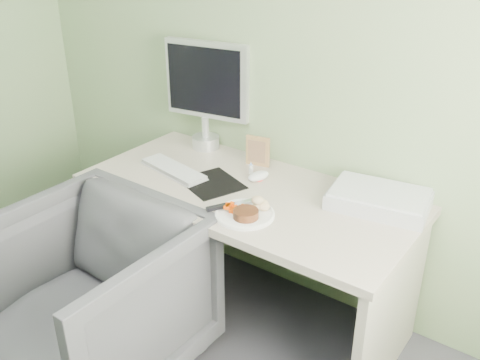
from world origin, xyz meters
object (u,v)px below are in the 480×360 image
Objects in this scene: plate at (245,214)px; desk_chair at (92,297)px; desk at (246,223)px; scanner at (379,200)px; monitor at (207,89)px.

plate is 0.77m from desk_chair.
desk_chair reaches higher than desk.
desk is 3.74× the size of scanner.
desk_chair is (-0.48, -0.49, -0.35)m from plate.
scanner is 1.34m from desk_chair.
monitor is (-0.48, 0.32, 0.51)m from desk.
desk is 0.77m from monitor.
monitor reaches higher than scanner.
plate is at bearing -48.97° from monitor.
desk_chair is (0.14, -1.00, -0.67)m from monitor.
plate is 0.44× the size of monitor.
monitor is 1.22m from desk_chair.
monitor is at bearing 146.90° from desk.
desk is 2.74× the size of monitor.
plate is at bearing -56.14° from desk.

